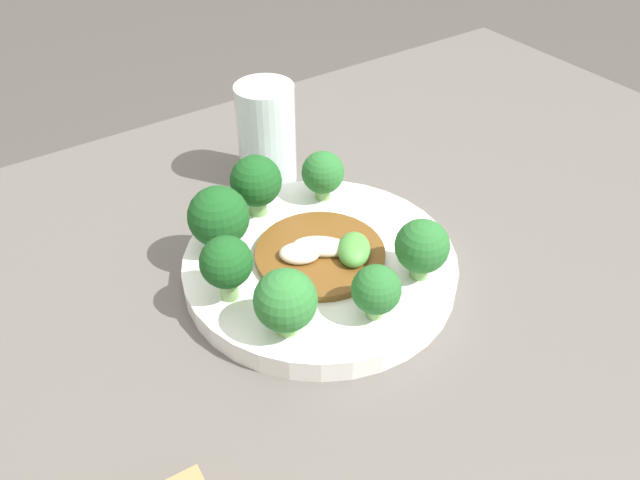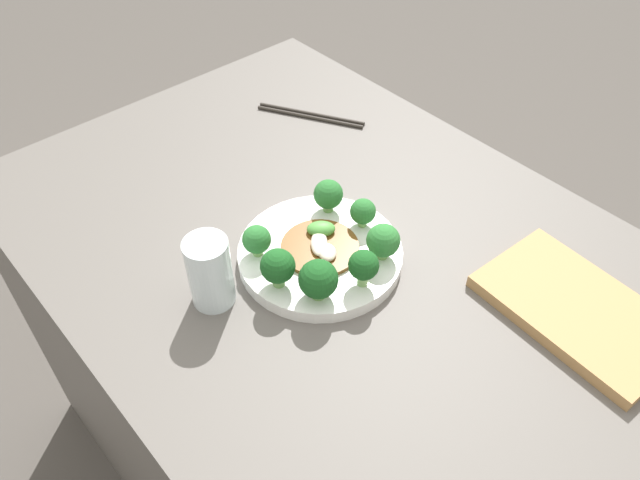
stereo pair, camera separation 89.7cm
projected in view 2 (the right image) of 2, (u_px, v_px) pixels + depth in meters
The scene contains 14 objects.
ground_plane at pixel (322, 459), 1.55m from camera, with size 8.00×8.00×0.00m, color #4C4742.
table at pixel (323, 372), 1.27m from camera, with size 1.11×0.80×0.77m.
plate at pixel (320, 254), 0.96m from camera, with size 0.25×0.25×0.02m.
broccoli_southeast at pixel (328, 195), 1.00m from camera, with size 0.05×0.05×0.06m.
broccoli_south at pixel (363, 212), 0.97m from camera, with size 0.04×0.04×0.05m.
broccoli_west at pixel (364, 266), 0.88m from camera, with size 0.04×0.04×0.06m.
broccoli_southwest at pixel (383, 241), 0.92m from camera, with size 0.05×0.05×0.06m.
broccoli_north at pixel (278, 267), 0.88m from camera, with size 0.05×0.05×0.06m.
broccoli_northwest at pixel (318, 280), 0.86m from camera, with size 0.06×0.06×0.06m.
broccoli_northeast at pixel (257, 240), 0.93m from camera, with size 0.04×0.04×0.05m.
stirfry_center at pixel (321, 244), 0.95m from camera, with size 0.12×0.12×0.02m.
drinking_glass at pixel (210, 272), 0.87m from camera, with size 0.06×0.06×0.11m.
chopsticks at pixel (311, 115), 1.25m from camera, with size 0.20×0.13×0.01m.
cutting_board at pixel (578, 309), 0.89m from camera, with size 0.28×0.18×0.02m.
Camera 2 is at (-0.53, 0.48, 1.47)m, focal length 35.00 mm.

